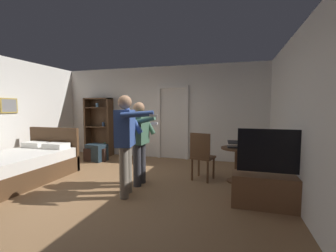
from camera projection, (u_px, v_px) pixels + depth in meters
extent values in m
plane|color=olive|center=(114.00, 187.00, 4.23)|extent=(6.74, 6.74, 0.00)
cube|color=silver|center=(160.00, 113.00, 6.73)|extent=(6.36, 0.12, 2.70)
cube|color=#B2933F|center=(9.00, 106.00, 5.37)|extent=(0.03, 0.42, 0.36)
cube|color=gray|center=(9.00, 106.00, 5.36)|extent=(0.01, 0.36, 0.30)
cube|color=silver|center=(304.00, 118.00, 3.24)|extent=(0.12, 5.59, 2.70)
cube|color=white|center=(159.00, 124.00, 6.68)|extent=(0.08, 0.08, 2.05)
cube|color=white|center=(187.00, 124.00, 6.44)|extent=(0.08, 0.08, 2.05)
cube|color=white|center=(173.00, 87.00, 6.47)|extent=(0.93, 0.08, 0.08)
cube|color=#4C331E|center=(20.00, 172.00, 4.59)|extent=(1.38, 1.97, 0.35)
cube|color=silver|center=(19.00, 159.00, 4.57)|extent=(1.32, 1.91, 0.22)
cube|color=#4C331E|center=(54.00, 148.00, 5.47)|extent=(1.38, 0.08, 1.02)
cube|color=white|center=(35.00, 144.00, 5.29)|extent=(0.50, 0.34, 0.12)
cube|color=white|center=(56.00, 146.00, 5.13)|extent=(0.50, 0.34, 0.12)
cube|color=#4C331E|center=(88.00, 126.00, 7.18)|extent=(0.06, 0.32, 1.80)
cube|color=#4C331E|center=(110.00, 127.00, 6.95)|extent=(0.06, 0.32, 1.80)
cube|color=#4C331E|center=(98.00, 99.00, 6.99)|extent=(0.88, 0.32, 0.04)
cube|color=#4C331E|center=(101.00, 126.00, 7.21)|extent=(0.88, 0.02, 1.80)
cube|color=#4C331E|center=(99.00, 145.00, 7.11)|extent=(0.82, 0.32, 0.03)
cylinder|color=#3A9560|center=(105.00, 144.00, 7.05)|extent=(0.05, 0.05, 0.09)
cube|color=#4C331E|center=(99.00, 127.00, 7.06)|extent=(0.82, 0.32, 0.03)
cylinder|color=#38527D|center=(103.00, 124.00, 7.01)|extent=(0.08, 0.08, 0.13)
cube|color=#4C331E|center=(98.00, 108.00, 7.01)|extent=(0.82, 0.32, 0.03)
cylinder|color=#6DA0CA|center=(97.00, 105.00, 7.02)|extent=(0.08, 0.08, 0.13)
cube|color=brown|center=(275.00, 192.00, 3.34)|extent=(1.26, 0.40, 0.49)
cube|color=black|center=(277.00, 151.00, 3.27)|extent=(1.11, 0.05, 0.64)
cube|color=#4E84C0|center=(277.00, 151.00, 3.30)|extent=(1.05, 0.01, 0.58)
cylinder|color=brown|center=(236.00, 165.00, 4.52)|extent=(0.08, 0.08, 0.67)
cylinder|color=brown|center=(236.00, 181.00, 4.55)|extent=(0.37, 0.37, 0.03)
cylinder|color=brown|center=(237.00, 148.00, 4.50)|extent=(0.62, 0.62, 0.03)
cube|color=black|center=(235.00, 147.00, 4.50)|extent=(0.34, 0.25, 0.02)
cube|color=black|center=(236.00, 142.00, 4.37)|extent=(0.34, 0.23, 0.05)
cube|color=navy|center=(236.00, 142.00, 4.38)|extent=(0.31, 0.20, 0.04)
cylinder|color=#344729|center=(245.00, 144.00, 4.37)|extent=(0.06, 0.06, 0.19)
cylinder|color=#344729|center=(245.00, 138.00, 4.36)|extent=(0.03, 0.03, 0.05)
cylinder|color=brown|center=(214.00, 168.00, 4.73)|extent=(0.04, 0.04, 0.45)
cylinder|color=brown|center=(199.00, 166.00, 4.90)|extent=(0.04, 0.04, 0.45)
cylinder|color=brown|center=(208.00, 172.00, 4.44)|extent=(0.04, 0.04, 0.45)
cylinder|color=brown|center=(192.00, 170.00, 4.62)|extent=(0.04, 0.04, 0.45)
cube|color=brown|center=(203.00, 157.00, 4.65)|extent=(0.52, 0.52, 0.04)
cube|color=brown|center=(200.00, 146.00, 4.49)|extent=(0.42, 0.15, 0.50)
cylinder|color=gray|center=(128.00, 169.00, 3.94)|extent=(0.15, 0.15, 0.86)
cylinder|color=gray|center=(124.00, 173.00, 3.70)|extent=(0.15, 0.15, 0.86)
cube|color=#334C8C|center=(125.00, 128.00, 3.76)|extent=(0.35, 0.49, 0.61)
sphere|color=#936B4C|center=(125.00, 102.00, 3.72)|extent=(0.23, 0.23, 0.23)
cylinder|color=#334C8C|center=(134.00, 121.00, 3.99)|extent=(0.35, 0.16, 0.49)
cylinder|color=#334C8C|center=(137.00, 114.00, 3.48)|extent=(0.53, 0.20, 0.12)
cube|color=white|center=(153.00, 116.00, 3.44)|extent=(0.12, 0.06, 0.04)
cylinder|color=#333338|center=(142.00, 163.00, 4.46)|extent=(0.15, 0.15, 0.81)
cylinder|color=#333338|center=(137.00, 165.00, 4.26)|extent=(0.15, 0.15, 0.81)
cube|color=#3F664C|center=(139.00, 129.00, 4.30)|extent=(0.27, 0.39, 0.57)
sphere|color=#936B4C|center=(139.00, 108.00, 4.27)|extent=(0.22, 0.22, 0.22)
cylinder|color=#3F664C|center=(148.00, 123.00, 4.47)|extent=(0.32, 0.10, 0.46)
cylinder|color=#3F664C|center=(144.00, 120.00, 4.02)|extent=(0.42, 0.10, 0.19)
cube|color=white|center=(154.00, 123.00, 3.93)|extent=(0.12, 0.04, 0.04)
cube|color=#1E2D38|center=(97.00, 152.00, 6.33)|extent=(0.60, 0.49, 0.47)
cube|color=black|center=(96.00, 154.00, 6.32)|extent=(0.65, 0.43, 0.36)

